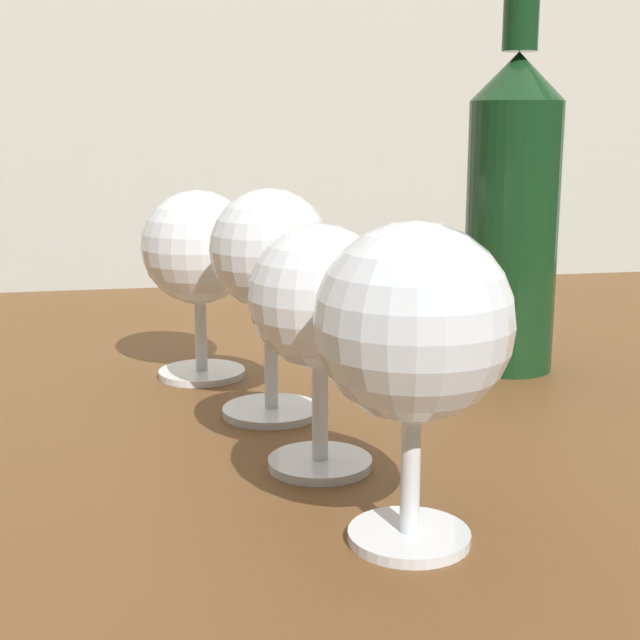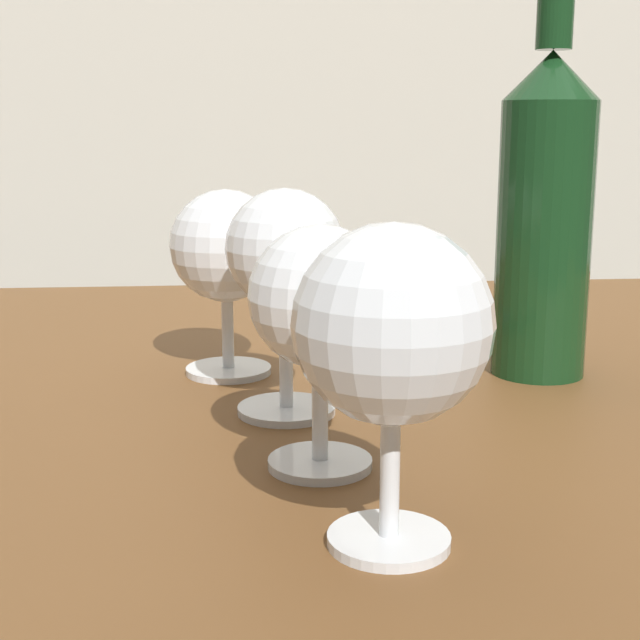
{
  "view_description": "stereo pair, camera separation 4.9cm",
  "coord_description": "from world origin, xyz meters",
  "px_view_note": "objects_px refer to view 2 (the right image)",
  "views": [
    {
      "loc": [
        -0.12,
        -0.65,
        0.94
      ],
      "look_at": [
        -0.03,
        -0.18,
        0.84
      ],
      "focal_mm": 51.3,
      "sensor_mm": 36.0,
      "label": 1
    },
    {
      "loc": [
        -0.07,
        -0.66,
        0.94
      ],
      "look_at": [
        -0.03,
        -0.18,
        0.84
      ],
      "focal_mm": 51.3,
      "sensor_mm": 36.0,
      "label": 2
    }
  ],
  "objects_px": {
    "wine_glass_empty": "(392,330)",
    "wine_glass_chardonnay": "(285,255)",
    "wine_bottle": "(545,207)",
    "wine_glass_cabernet": "(320,302)",
    "wine_glass_rose": "(226,251)"
  },
  "relations": [
    {
      "from": "wine_glass_rose",
      "to": "wine_bottle",
      "type": "height_order",
      "value": "wine_bottle"
    },
    {
      "from": "wine_glass_chardonnay",
      "to": "wine_bottle",
      "type": "bearing_deg",
      "value": 22.72
    },
    {
      "from": "wine_glass_empty",
      "to": "wine_glass_chardonnay",
      "type": "distance_m",
      "value": 0.2
    },
    {
      "from": "wine_bottle",
      "to": "wine_glass_cabernet",
      "type": "bearing_deg",
      "value": -135.38
    },
    {
      "from": "wine_glass_cabernet",
      "to": "wine_glass_chardonnay",
      "type": "relative_size",
      "value": 0.92
    },
    {
      "from": "wine_glass_cabernet",
      "to": "wine_glass_rose",
      "type": "height_order",
      "value": "wine_glass_rose"
    },
    {
      "from": "wine_glass_cabernet",
      "to": "wine_bottle",
      "type": "bearing_deg",
      "value": 44.62
    },
    {
      "from": "wine_glass_empty",
      "to": "wine_glass_chardonnay",
      "type": "height_order",
      "value": "same"
    },
    {
      "from": "wine_glass_cabernet",
      "to": "wine_glass_rose",
      "type": "relative_size",
      "value": 0.97
    },
    {
      "from": "wine_glass_cabernet",
      "to": "wine_bottle",
      "type": "xyz_separation_m",
      "value": [
        0.18,
        0.18,
        0.03
      ]
    },
    {
      "from": "wine_bottle",
      "to": "wine_glass_rose",
      "type": "bearing_deg",
      "value": 175.33
    },
    {
      "from": "wine_glass_rose",
      "to": "wine_bottle",
      "type": "xyz_separation_m",
      "value": [
        0.23,
        -0.02,
        0.03
      ]
    },
    {
      "from": "wine_glass_chardonnay",
      "to": "wine_glass_rose",
      "type": "height_order",
      "value": "wine_glass_chardonnay"
    },
    {
      "from": "wine_glass_chardonnay",
      "to": "wine_bottle",
      "type": "relative_size",
      "value": 0.46
    },
    {
      "from": "wine_glass_empty",
      "to": "wine_glass_rose",
      "type": "relative_size",
      "value": 1.05
    }
  ]
}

